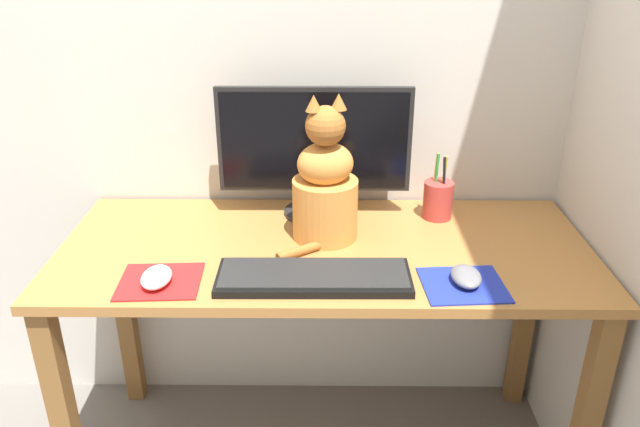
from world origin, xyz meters
TOP-DOWN VIEW (x-y plane):
  - wall_back at (0.00, 0.32)m, footprint 7.00×0.04m
  - desk at (0.00, 0.00)m, footprint 1.33×0.57m
  - monitor at (-0.03, 0.19)m, footprint 0.52×0.17m
  - keyboard at (-0.03, -0.18)m, footprint 0.44×0.16m
  - mousepad_left at (-0.37, -0.18)m, footprint 0.19×0.17m
  - mousepad_right at (0.31, -0.19)m, footprint 0.19×0.17m
  - computer_mouse_left at (-0.38, -0.20)m, footprint 0.07×0.10m
  - computer_mouse_right at (0.32, -0.18)m, footprint 0.07×0.10m
  - cat at (-0.00, 0.05)m, footprint 0.22×0.25m
  - pen_cup at (0.31, 0.17)m, footprint 0.08×0.08m

SIDE VIEW (x-z plane):
  - desk at x=0.00m, z-range 0.25..0.95m
  - mousepad_left at x=-0.37m, z-range 0.70..0.70m
  - mousepad_right at x=0.31m, z-range 0.70..0.70m
  - keyboard at x=-0.03m, z-range 0.70..0.72m
  - computer_mouse_right at x=0.32m, z-range 0.70..0.74m
  - computer_mouse_left at x=-0.38m, z-range 0.70..0.74m
  - pen_cup at x=0.31m, z-range 0.66..0.85m
  - cat at x=0.00m, z-range 0.65..1.03m
  - monitor at x=-0.03m, z-range 0.72..1.07m
  - wall_back at x=0.00m, z-range 0.00..2.50m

